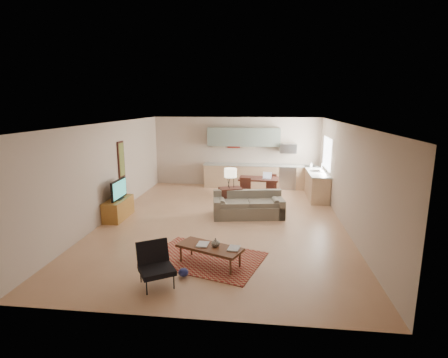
# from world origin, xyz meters

# --- Properties ---
(room) EXTENTS (9.00, 9.00, 9.00)m
(room) POSITION_xyz_m (0.00, 0.00, 1.35)
(room) COLOR #AD7B58
(room) RESTS_ON ground
(kitchen_counter_back) EXTENTS (4.26, 0.64, 0.92)m
(kitchen_counter_back) POSITION_xyz_m (0.90, 4.18, 0.46)
(kitchen_counter_back) COLOR tan
(kitchen_counter_back) RESTS_ON ground
(kitchen_counter_right) EXTENTS (0.64, 2.26, 0.92)m
(kitchen_counter_right) POSITION_xyz_m (2.93, 3.00, 0.46)
(kitchen_counter_right) COLOR tan
(kitchen_counter_right) RESTS_ON ground
(kitchen_range) EXTENTS (0.62, 0.62, 0.90)m
(kitchen_range) POSITION_xyz_m (2.00, 4.18, 0.45)
(kitchen_range) COLOR #A5A8AD
(kitchen_range) RESTS_ON ground
(kitchen_microwave) EXTENTS (0.62, 0.40, 0.35)m
(kitchen_microwave) POSITION_xyz_m (2.00, 4.20, 1.55)
(kitchen_microwave) COLOR #A5A8AD
(kitchen_microwave) RESTS_ON room
(upper_cabinets) EXTENTS (2.80, 0.34, 0.70)m
(upper_cabinets) POSITION_xyz_m (0.30, 4.33, 1.95)
(upper_cabinets) COLOR slate
(upper_cabinets) RESTS_ON room
(window_right) EXTENTS (0.02, 1.40, 1.05)m
(window_right) POSITION_xyz_m (3.23, 3.00, 1.55)
(window_right) COLOR white
(window_right) RESTS_ON room
(wall_art_left) EXTENTS (0.06, 0.42, 1.10)m
(wall_art_left) POSITION_xyz_m (-3.21, 0.90, 1.55)
(wall_art_left) COLOR olive
(wall_art_left) RESTS_ON room
(triptych) EXTENTS (1.70, 0.04, 0.50)m
(triptych) POSITION_xyz_m (-0.10, 4.47, 1.75)
(triptych) COLOR beige
(triptych) RESTS_ON room
(rug) EXTENTS (2.67, 2.20, 0.02)m
(rug) POSITION_xyz_m (-0.09, -2.39, 0.01)
(rug) COLOR maroon
(rug) RESTS_ON floor
(sofa) EXTENTS (2.21, 1.24, 0.73)m
(sofa) POSITION_xyz_m (0.68, 0.52, 0.36)
(sofa) COLOR #696152
(sofa) RESTS_ON floor
(coffee_table) EXTENTS (1.44, 1.01, 0.40)m
(coffee_table) POSITION_xyz_m (0.05, -2.66, 0.20)
(coffee_table) COLOR #4C2715
(coffee_table) RESTS_ON floor
(book_a) EXTENTS (0.26, 0.33, 0.03)m
(book_a) POSITION_xyz_m (-0.21, -2.60, 0.41)
(book_a) COLOR maroon
(book_a) RESTS_ON coffee_table
(book_b) EXTENTS (0.30, 0.36, 0.02)m
(book_b) POSITION_xyz_m (0.44, -2.71, 0.41)
(book_b) COLOR navy
(book_b) RESTS_ON coffee_table
(vase) EXTENTS (0.25, 0.25, 0.18)m
(vase) POSITION_xyz_m (0.17, -2.65, 0.49)
(vase) COLOR black
(vase) RESTS_ON coffee_table
(armchair) EXTENTS (0.92, 0.92, 0.77)m
(armchair) POSITION_xyz_m (-0.76, -3.59, 0.38)
(armchair) COLOR black
(armchair) RESTS_ON floor
(tv_credenza) EXTENTS (0.47, 1.22, 0.56)m
(tv_credenza) POSITION_xyz_m (-3.00, -0.02, 0.28)
(tv_credenza) COLOR brown
(tv_credenza) RESTS_ON floor
(tv) EXTENTS (0.09, 0.94, 0.56)m
(tv) POSITION_xyz_m (-2.95, -0.02, 0.85)
(tv) COLOR black
(tv) RESTS_ON tv_credenza
(console_table) EXTENTS (0.77, 0.65, 0.76)m
(console_table) POSITION_xyz_m (0.12, 0.91, 0.38)
(console_table) COLOR #351712
(console_table) RESTS_ON floor
(table_lamp) EXTENTS (0.50, 0.50, 0.61)m
(table_lamp) POSITION_xyz_m (0.12, 0.91, 1.06)
(table_lamp) COLOR beige
(table_lamp) RESTS_ON console_table
(dining_table) EXTENTS (1.41, 0.87, 0.69)m
(dining_table) POSITION_xyz_m (0.93, 2.73, 0.34)
(dining_table) COLOR #351712
(dining_table) RESTS_ON floor
(dining_chair_near) EXTENTS (0.39, 0.40, 0.77)m
(dining_chair_near) POSITION_xyz_m (0.48, 2.17, 0.38)
(dining_chair_near) COLOR #351712
(dining_chair_near) RESTS_ON floor
(dining_chair_far) EXTENTS (0.37, 0.39, 0.76)m
(dining_chair_far) POSITION_xyz_m (1.38, 3.29, 0.38)
(dining_chair_far) COLOR #351712
(dining_chair_far) RESTS_ON floor
(laptop) EXTENTS (0.33, 0.27, 0.22)m
(laptop) POSITION_xyz_m (1.20, 2.64, 0.80)
(laptop) COLOR #A5A8AD
(laptop) RESTS_ON dining_table
(soap_bottle) EXTENTS (0.10, 0.10, 0.19)m
(soap_bottle) POSITION_xyz_m (2.83, 3.80, 1.02)
(soap_bottle) COLOR beige
(soap_bottle) RESTS_ON kitchen_counter_right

